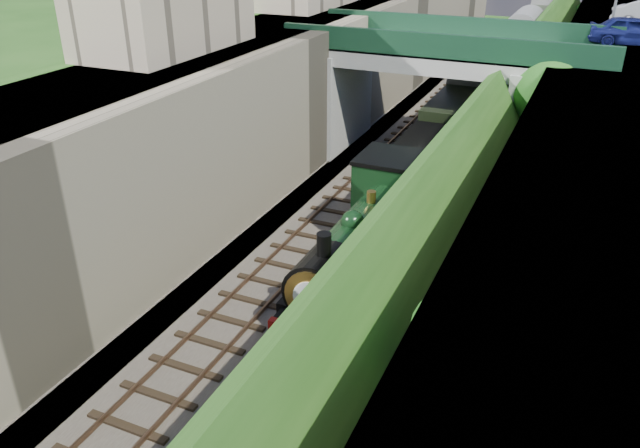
# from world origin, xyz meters

# --- Properties ---
(trackbed) EXTENTS (10.00, 90.00, 0.20)m
(trackbed) POSITION_xyz_m (0.00, 20.00, 0.10)
(trackbed) COLOR #473F38
(trackbed) RESTS_ON ground
(retaining_wall) EXTENTS (1.00, 90.00, 7.00)m
(retaining_wall) POSITION_xyz_m (-5.50, 20.00, 3.50)
(retaining_wall) COLOR #756B56
(retaining_wall) RESTS_ON ground
(street_plateau_left) EXTENTS (6.00, 90.00, 7.00)m
(street_plateau_left) POSITION_xyz_m (-9.00, 20.00, 3.50)
(street_plateau_left) COLOR #262628
(street_plateau_left) RESTS_ON ground
(street_plateau_right) EXTENTS (8.00, 90.00, 6.25)m
(street_plateau_right) POSITION_xyz_m (9.50, 20.00, 3.12)
(street_plateau_right) COLOR #262628
(street_plateau_right) RESTS_ON ground
(embankment_slope) EXTENTS (4.57, 90.91, 6.42)m
(embankment_slope) POSITION_xyz_m (4.95, 20.61, 2.68)
(embankment_slope) COLOR #1E4714
(embankment_slope) RESTS_ON ground
(track_left) EXTENTS (2.50, 90.00, 0.20)m
(track_left) POSITION_xyz_m (-2.00, 20.00, 0.25)
(track_left) COLOR black
(track_left) RESTS_ON trackbed
(track_right) EXTENTS (2.50, 90.00, 0.20)m
(track_right) POSITION_xyz_m (1.20, 20.00, 0.25)
(track_right) COLOR black
(track_right) RESTS_ON trackbed
(road_bridge) EXTENTS (16.00, 6.40, 7.25)m
(road_bridge) POSITION_xyz_m (0.94, 24.00, 4.08)
(road_bridge) COLOR gray
(road_bridge) RESTS_ON ground
(building_near) EXTENTS (4.00, 8.00, 4.00)m
(building_near) POSITION_xyz_m (-9.50, 14.00, 9.00)
(building_near) COLOR gray
(building_near) RESTS_ON street_plateau_left
(tree) EXTENTS (3.60, 3.80, 6.60)m
(tree) POSITION_xyz_m (5.91, 21.85, 4.65)
(tree) COLOR black
(tree) RESTS_ON ground
(car_blue) EXTENTS (4.36, 2.00, 1.45)m
(car_blue) POSITION_xyz_m (8.86, 27.42, 6.97)
(car_blue) COLOR navy
(car_blue) RESTS_ON street_plateau_right
(locomotive) EXTENTS (3.10, 10.22, 3.83)m
(locomotive) POSITION_xyz_m (1.20, 10.16, 1.89)
(locomotive) COLOR black
(locomotive) RESTS_ON trackbed
(tender) EXTENTS (2.70, 6.00, 3.05)m
(tender) POSITION_xyz_m (1.20, 17.52, 1.62)
(tender) COLOR black
(tender) RESTS_ON trackbed
(coach_front) EXTENTS (2.90, 18.00, 3.70)m
(coach_front) POSITION_xyz_m (1.20, 30.12, 2.05)
(coach_front) COLOR black
(coach_front) RESTS_ON trackbed
(coach_middle) EXTENTS (2.90, 18.00, 3.70)m
(coach_middle) POSITION_xyz_m (1.20, 48.92, 2.05)
(coach_middle) COLOR black
(coach_middle) RESTS_ON trackbed
(coach_rear) EXTENTS (2.90, 18.00, 3.70)m
(coach_rear) POSITION_xyz_m (1.20, 67.72, 2.05)
(coach_rear) COLOR black
(coach_rear) RESTS_ON trackbed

